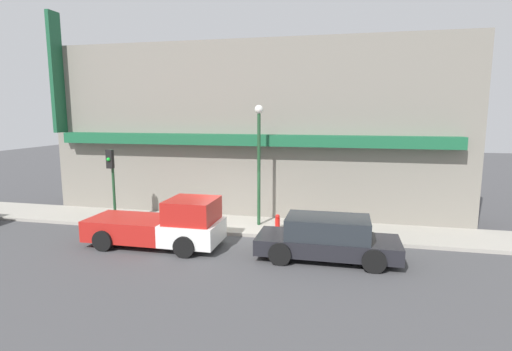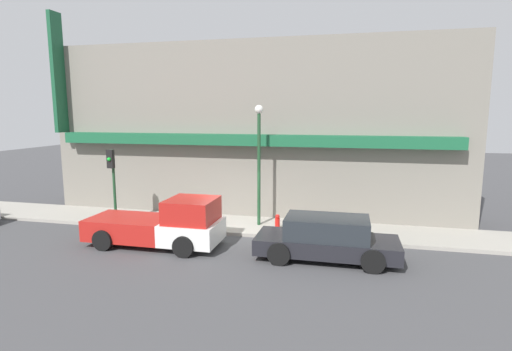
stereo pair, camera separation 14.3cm
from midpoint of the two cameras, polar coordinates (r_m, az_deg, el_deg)
ground_plane at (r=16.37m, az=-3.87°, el=-8.60°), size 80.00×80.00×0.00m
sidewalk at (r=17.60m, az=-2.61°, el=-7.10°), size 36.00×2.71×0.14m
building at (r=19.68m, az=-0.57°, el=6.50°), size 19.80×3.80×9.71m
pickup_truck at (r=15.30m, az=-13.34°, el=-6.90°), size 5.03×2.12×1.85m
parked_car at (r=13.87m, az=9.87°, el=-8.83°), size 4.77×2.03×1.47m
fire_hydrant at (r=16.73m, az=2.84°, el=-6.60°), size 0.20×0.20×0.62m
street_lamp at (r=16.81m, az=0.17°, el=3.62°), size 0.36×0.36×5.11m
traffic_light at (r=18.44m, az=-20.12°, el=0.42°), size 0.28×0.42×3.22m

